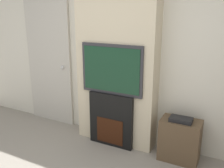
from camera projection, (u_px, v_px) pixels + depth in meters
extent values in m
cube|color=silver|center=(122.00, 49.00, 3.55)|extent=(6.00, 0.06, 2.70)
cube|color=beige|center=(117.00, 51.00, 3.40)|extent=(1.15, 0.29, 2.70)
cube|color=black|center=(112.00, 119.00, 3.55)|extent=(0.66, 0.14, 0.78)
cube|color=#33160A|center=(110.00, 131.00, 3.53)|extent=(0.41, 0.01, 0.37)
cube|color=#2D2D33|center=(112.00, 69.00, 3.34)|extent=(0.89, 0.06, 0.68)
cube|color=#143823|center=(111.00, 70.00, 3.31)|extent=(0.82, 0.01, 0.60)
cube|color=brown|center=(180.00, 140.00, 3.20)|extent=(0.50, 0.31, 0.55)
cube|color=black|center=(181.00, 120.00, 3.09)|extent=(0.28, 0.17, 0.05)
cube|color=#BCB7AD|center=(49.00, 63.00, 4.17)|extent=(0.88, 0.04, 2.07)
sphere|color=silver|center=(62.00, 67.00, 4.01)|extent=(0.06, 0.06, 0.06)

